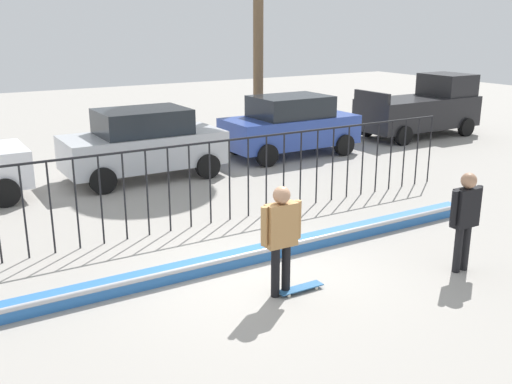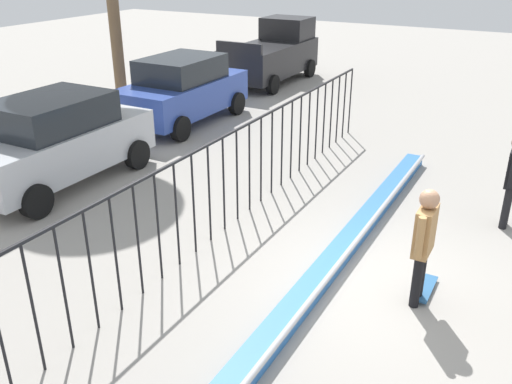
# 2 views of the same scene
# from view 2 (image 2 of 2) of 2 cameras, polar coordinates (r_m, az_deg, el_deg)

# --- Properties ---
(ground_plane) EXTENTS (60.00, 60.00, 0.00)m
(ground_plane) POSITION_cam_2_polar(r_m,az_deg,el_deg) (8.78, 11.71, -9.28)
(ground_plane) COLOR #9E9991
(bowl_coping_ledge) EXTENTS (11.00, 0.40, 0.27)m
(bowl_coping_ledge) POSITION_cam_2_polar(r_m,az_deg,el_deg) (8.89, 7.55, -7.57)
(bowl_coping_ledge) COLOR #2D6BB7
(bowl_coping_ledge) RESTS_ON ground
(perimeter_fence) EXTENTS (14.04, 0.04, 1.79)m
(perimeter_fence) POSITION_cam_2_polar(r_m,az_deg,el_deg) (9.36, -4.89, 0.98)
(perimeter_fence) COLOR black
(perimeter_fence) RESTS_ON ground
(skateboarder) EXTENTS (0.72, 0.27, 1.79)m
(skateboarder) POSITION_cam_2_polar(r_m,az_deg,el_deg) (7.99, 16.96, -4.49)
(skateboarder) COLOR black
(skateboarder) RESTS_ON ground
(skateboard) EXTENTS (0.80, 0.20, 0.07)m
(skateboard) POSITION_cam_2_polar(r_m,az_deg,el_deg) (8.78, 17.10, -9.49)
(skateboard) COLOR #26598C
(skateboard) RESTS_ON ground
(parked_car_silver) EXTENTS (4.30, 2.12, 1.90)m
(parked_car_silver) POSITION_cam_2_polar(r_m,az_deg,el_deg) (12.58, -20.03, 5.07)
(parked_car_silver) COLOR #B7BABF
(parked_car_silver) RESTS_ON ground
(parked_car_blue) EXTENTS (4.30, 2.12, 1.90)m
(parked_car_blue) POSITION_cam_2_polar(r_m,az_deg,el_deg) (16.33, -7.61, 10.45)
(parked_car_blue) COLOR #2D479E
(parked_car_blue) RESTS_ON ground
(pickup_truck) EXTENTS (4.70, 2.12, 2.24)m
(pickup_truck) POSITION_cam_2_polar(r_m,az_deg,el_deg) (21.49, 1.74, 14.07)
(pickup_truck) COLOR black
(pickup_truck) RESTS_ON ground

